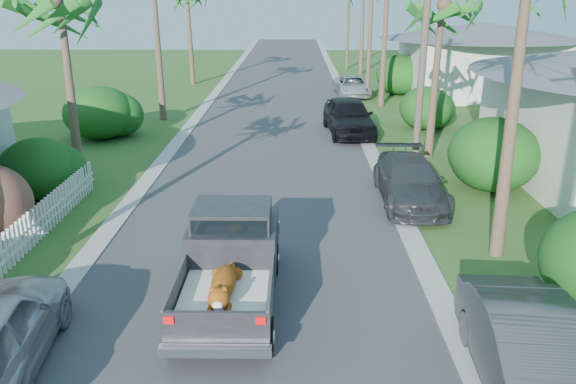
{
  "coord_description": "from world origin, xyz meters",
  "views": [
    {
      "loc": [
        1.03,
        -7.48,
        6.48
      ],
      "look_at": [
        0.86,
        6.69,
        1.4
      ],
      "focal_mm": 35.0,
      "sensor_mm": 36.0,
      "label": 1
    }
  ],
  "objects_px": {
    "palm_r_b": "(442,6)",
    "utility_pole_c": "(370,24)",
    "parked_car_rf": "(349,116)",
    "house_right_far": "(478,62)",
    "parked_car_rn": "(533,357)",
    "utility_pole_d": "(348,14)",
    "palm_l_b": "(59,2)",
    "parked_car_rd": "(353,86)",
    "pickup_truck": "(232,254)",
    "utility_pole_b": "(424,48)",
    "parked_car_rm": "(410,181)"
  },
  "relations": [
    {
      "from": "parked_car_rd",
      "to": "palm_r_b",
      "type": "height_order",
      "value": "palm_r_b"
    },
    {
      "from": "parked_car_rm",
      "to": "utility_pole_c",
      "type": "relative_size",
      "value": 0.53
    },
    {
      "from": "parked_car_rf",
      "to": "utility_pole_b",
      "type": "xyz_separation_m",
      "value": [
        2.0,
        -5.92,
        3.74
      ]
    },
    {
      "from": "pickup_truck",
      "to": "palm_r_b",
      "type": "relative_size",
      "value": 0.71
    },
    {
      "from": "parked_car_rn",
      "to": "palm_l_b",
      "type": "relative_size",
      "value": 0.62
    },
    {
      "from": "utility_pole_d",
      "to": "pickup_truck",
      "type": "bearing_deg",
      "value": -98.6
    },
    {
      "from": "pickup_truck",
      "to": "utility_pole_c",
      "type": "distance_m",
      "value": 25.28
    },
    {
      "from": "parked_car_rd",
      "to": "parked_car_rn",
      "type": "bearing_deg",
      "value": -93.45
    },
    {
      "from": "parked_car_rd",
      "to": "utility_pole_c",
      "type": "xyz_separation_m",
      "value": [
        0.79,
        -1.43,
        3.98
      ]
    },
    {
      "from": "house_right_far",
      "to": "parked_car_rn",
      "type": "bearing_deg",
      "value": -105.12
    },
    {
      "from": "pickup_truck",
      "to": "parked_car_rn",
      "type": "xyz_separation_m",
      "value": [
        5.34,
        -3.29,
        -0.26
      ]
    },
    {
      "from": "parked_car_rm",
      "to": "palm_l_b",
      "type": "distance_m",
      "value": 12.98
    },
    {
      "from": "utility_pole_c",
      "to": "house_right_far",
      "type": "bearing_deg",
      "value": 15.12
    },
    {
      "from": "palm_r_b",
      "to": "palm_l_b",
      "type": "bearing_deg",
      "value": -167.38
    },
    {
      "from": "parked_car_rf",
      "to": "palm_r_b",
      "type": "relative_size",
      "value": 0.7
    },
    {
      "from": "parked_car_rf",
      "to": "palm_l_b",
      "type": "bearing_deg",
      "value": -151.27
    },
    {
      "from": "palm_l_b",
      "to": "house_right_far",
      "type": "distance_m",
      "value": 27.06
    },
    {
      "from": "palm_r_b",
      "to": "utility_pole_b",
      "type": "height_order",
      "value": "utility_pole_b"
    },
    {
      "from": "pickup_truck",
      "to": "parked_car_rf",
      "type": "distance_m",
      "value": 15.73
    },
    {
      "from": "parked_car_rd",
      "to": "palm_l_b",
      "type": "bearing_deg",
      "value": -127.49
    },
    {
      "from": "utility_pole_c",
      "to": "palm_r_b",
      "type": "bearing_deg",
      "value": -85.6
    },
    {
      "from": "palm_l_b",
      "to": "house_right_far",
      "type": "xyz_separation_m",
      "value": [
        19.8,
        18.0,
        -4.03
      ]
    },
    {
      "from": "parked_car_rf",
      "to": "utility_pole_b",
      "type": "relative_size",
      "value": 0.56
    },
    {
      "from": "parked_car_rf",
      "to": "palm_l_b",
      "type": "xyz_separation_m",
      "value": [
        -10.4,
        -6.92,
        5.29
      ]
    },
    {
      "from": "parked_car_rd",
      "to": "palm_r_b",
      "type": "xyz_separation_m",
      "value": [
        1.79,
        -14.43,
        5.33
      ]
    },
    {
      "from": "parked_car_rd",
      "to": "palm_l_b",
      "type": "relative_size",
      "value": 0.6
    },
    {
      "from": "parked_car_rn",
      "to": "parked_car_rf",
      "type": "height_order",
      "value": "parked_car_rf"
    },
    {
      "from": "parked_car_rd",
      "to": "utility_pole_d",
      "type": "relative_size",
      "value": 0.5
    },
    {
      "from": "parked_car_rf",
      "to": "house_right_far",
      "type": "height_order",
      "value": "house_right_far"
    },
    {
      "from": "pickup_truck",
      "to": "palm_l_b",
      "type": "distance_m",
      "value": 11.71
    },
    {
      "from": "parked_car_rf",
      "to": "parked_car_rd",
      "type": "relative_size",
      "value": 1.13
    },
    {
      "from": "utility_pole_b",
      "to": "house_right_far",
      "type": "bearing_deg",
      "value": 66.48
    },
    {
      "from": "utility_pole_b",
      "to": "parked_car_rn",
      "type": "bearing_deg",
      "value": -92.73
    },
    {
      "from": "parked_car_rm",
      "to": "palm_l_b",
      "type": "bearing_deg",
      "value": 169.19
    },
    {
      "from": "utility_pole_d",
      "to": "palm_l_b",
      "type": "bearing_deg",
      "value": -111.8
    },
    {
      "from": "utility_pole_c",
      "to": "parked_car_rf",
      "type": "bearing_deg",
      "value": -102.42
    },
    {
      "from": "utility_pole_c",
      "to": "palm_l_b",
      "type": "bearing_deg",
      "value": -127.78
    },
    {
      "from": "parked_car_rn",
      "to": "parked_car_rf",
      "type": "xyz_separation_m",
      "value": [
        -1.4,
        18.52,
        0.11
      ]
    },
    {
      "from": "parked_car_rd",
      "to": "utility_pole_b",
      "type": "height_order",
      "value": "utility_pole_b"
    },
    {
      "from": "pickup_truck",
      "to": "parked_car_rn",
      "type": "relative_size",
      "value": 1.12
    },
    {
      "from": "parked_car_rn",
      "to": "parked_car_rm",
      "type": "xyz_separation_m",
      "value": [
        -0.24,
        9.33,
        -0.06
      ]
    },
    {
      "from": "parked_car_rm",
      "to": "house_right_far",
      "type": "height_order",
      "value": "house_right_far"
    },
    {
      "from": "utility_pole_d",
      "to": "palm_r_b",
      "type": "bearing_deg",
      "value": -87.95
    },
    {
      "from": "parked_car_rn",
      "to": "utility_pole_c",
      "type": "xyz_separation_m",
      "value": [
        0.6,
        27.6,
        3.85
      ]
    },
    {
      "from": "parked_car_rf",
      "to": "parked_car_rd",
      "type": "distance_m",
      "value": 10.59
    },
    {
      "from": "palm_r_b",
      "to": "utility_pole_c",
      "type": "height_order",
      "value": "utility_pole_c"
    },
    {
      "from": "pickup_truck",
      "to": "parked_car_rm",
      "type": "bearing_deg",
      "value": 49.83
    },
    {
      "from": "palm_l_b",
      "to": "pickup_truck",
      "type": "bearing_deg",
      "value": -52.15
    },
    {
      "from": "palm_r_b",
      "to": "parked_car_rn",
      "type": "bearing_deg",
      "value": -96.25
    },
    {
      "from": "parked_car_rn",
      "to": "utility_pole_c",
      "type": "bearing_deg",
      "value": 91.96
    }
  ]
}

